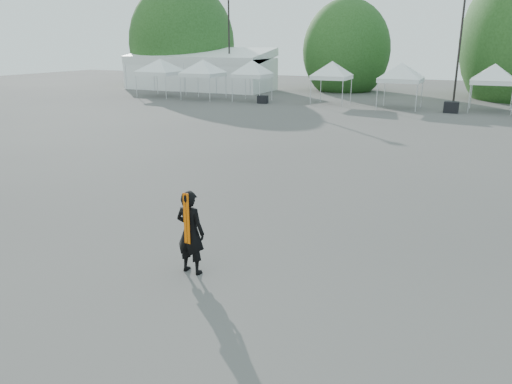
% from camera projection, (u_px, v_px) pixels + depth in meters
% --- Properties ---
extents(ground, '(120.00, 120.00, 0.00)m').
position_uv_depth(ground, '(231.00, 235.00, 12.82)').
color(ground, '#474442').
rests_on(ground, ground).
extents(marquee, '(15.00, 6.25, 4.23)m').
position_uv_depth(marquee, '(200.00, 70.00, 51.52)').
color(marquee, white).
rests_on(marquee, ground).
extents(light_pole_west, '(0.60, 0.25, 10.30)m').
position_uv_depth(light_pole_west, '(229.00, 31.00, 47.94)').
color(light_pole_west, black).
rests_on(light_pole_west, ground).
extents(light_pole_east, '(0.60, 0.25, 9.80)m').
position_uv_depth(light_pole_east, '(461.00, 32.00, 37.78)').
color(light_pole_east, black).
rests_on(light_pole_east, ground).
extents(tree_far_w, '(4.80, 4.80, 7.30)m').
position_uv_depth(tree_far_w, '(182.00, 44.00, 55.00)').
color(tree_far_w, '#382314').
rests_on(tree_far_w, ground).
extents(tree_mid_w, '(4.16, 4.16, 6.33)m').
position_uv_depth(tree_mid_w, '(346.00, 51.00, 49.63)').
color(tree_mid_w, '#382314').
rests_on(tree_mid_w, ground).
extents(tent_a, '(4.73, 4.73, 3.88)m').
position_uv_depth(tent_a, '(160.00, 62.00, 44.51)').
color(tent_a, silver).
rests_on(tent_a, ground).
extents(tent_b, '(4.30, 4.30, 3.88)m').
position_uv_depth(tent_b, '(203.00, 63.00, 42.37)').
color(tent_b, silver).
rests_on(tent_b, ground).
extents(tent_c, '(3.81, 3.81, 3.88)m').
position_uv_depth(tent_c, '(252.00, 64.00, 41.02)').
color(tent_c, silver).
rests_on(tent_c, ground).
extents(tent_d, '(3.90, 3.90, 3.88)m').
position_uv_depth(tent_d, '(332.00, 65.00, 39.07)').
color(tent_d, silver).
rests_on(tent_d, ground).
extents(tent_e, '(4.21, 4.21, 3.88)m').
position_uv_depth(tent_e, '(402.00, 66.00, 36.31)').
color(tent_e, silver).
rests_on(tent_e, ground).
extents(tent_f, '(4.13, 4.13, 3.88)m').
position_uv_depth(tent_f, '(495.00, 68.00, 34.65)').
color(tent_f, silver).
rests_on(tent_f, ground).
extents(man, '(0.70, 0.49, 1.84)m').
position_uv_depth(man, '(190.00, 232.00, 10.53)').
color(man, black).
rests_on(man, ground).
extents(crate_west, '(0.87, 0.72, 0.62)m').
position_uv_depth(crate_west, '(263.00, 99.00, 40.23)').
color(crate_west, black).
rests_on(crate_west, ground).
extents(crate_mid, '(0.99, 0.78, 0.76)m').
position_uv_depth(crate_mid, '(451.00, 107.00, 34.87)').
color(crate_mid, black).
rests_on(crate_mid, ground).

